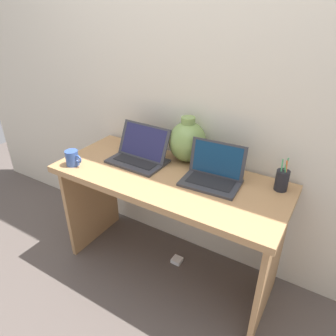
{
  "coord_description": "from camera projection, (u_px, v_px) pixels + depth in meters",
  "views": [
    {
      "loc": [
        0.82,
        -1.35,
        1.67
      ],
      "look_at": [
        0.0,
        0.0,
        0.81
      ],
      "focal_mm": 32.92,
      "sensor_mm": 36.0,
      "label": 1
    }
  ],
  "objects": [
    {
      "name": "laptop_right",
      "position": [
        214.0,
        172.0,
        1.74
      ],
      "size": [
        0.34,
        0.24,
        0.22
      ],
      "color": "#333338",
      "rests_on": "desk"
    },
    {
      "name": "laptop_left",
      "position": [
        140.0,
        152.0,
        1.96
      ],
      "size": [
        0.36,
        0.25,
        0.22
      ],
      "color": "#333338",
      "rests_on": "desk"
    },
    {
      "name": "pen_cup",
      "position": [
        282.0,
        180.0,
        1.65
      ],
      "size": [
        0.07,
        0.07,
        0.19
      ],
      "color": "black",
      "rests_on": "desk"
    },
    {
      "name": "back_wall",
      "position": [
        197.0,
        88.0,
        1.86
      ],
      "size": [
        4.4,
        0.04,
        2.4
      ],
      "primitive_type": "cube",
      "color": "beige",
      "rests_on": "ground"
    },
    {
      "name": "coffee_mug",
      "position": [
        72.0,
        158.0,
        1.91
      ],
      "size": [
        0.12,
        0.08,
        0.1
      ],
      "color": "#335199",
      "rests_on": "desk"
    },
    {
      "name": "ground_plane",
      "position": [
        168.0,
        268.0,
        2.18
      ],
      "size": [
        6.0,
        6.0,
        0.0
      ],
      "primitive_type": "plane",
      "color": "#564C47"
    },
    {
      "name": "power_brick",
      "position": [
        177.0,
        260.0,
        2.23
      ],
      "size": [
        0.07,
        0.07,
        0.03
      ],
      "primitive_type": "cube",
      "color": "white",
      "rests_on": "ground"
    },
    {
      "name": "desk",
      "position": [
        168.0,
        199.0,
        1.9
      ],
      "size": [
        1.41,
        0.59,
        0.76
      ],
      "color": "#AD7F51",
      "rests_on": "ground"
    },
    {
      "name": "green_vase",
      "position": [
        187.0,
        141.0,
        1.93
      ],
      "size": [
        0.24,
        0.24,
        0.29
      ],
      "color": "#75934C",
      "rests_on": "desk"
    }
  ]
}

